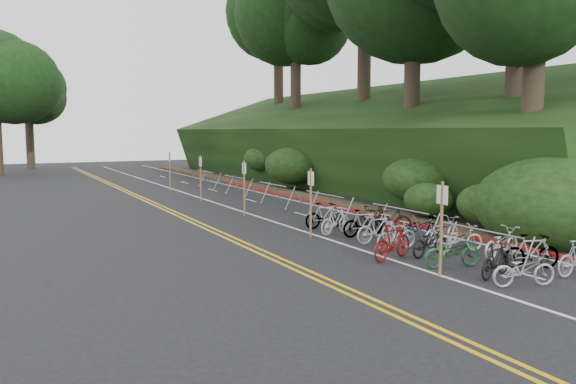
% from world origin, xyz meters
% --- Properties ---
extents(ground, '(120.00, 120.00, 0.00)m').
position_xyz_m(ground, '(0.00, 0.00, 0.00)').
color(ground, black).
rests_on(ground, ground).
extents(road_markings, '(7.47, 80.00, 0.01)m').
position_xyz_m(road_markings, '(0.63, 10.10, 0.00)').
color(road_markings, gold).
rests_on(road_markings, ground).
extents(red_curb, '(0.25, 28.00, 0.10)m').
position_xyz_m(red_curb, '(5.70, 12.00, 0.05)').
color(red_curb, maroon).
rests_on(red_curb, ground).
extents(embankment, '(14.30, 48.14, 9.11)m').
position_xyz_m(embankment, '(12.96, 19.04, 2.57)').
color(embankment, black).
rests_on(embankment, ground).
extents(tree_cluster, '(33.32, 54.77, 19.96)m').
position_xyz_m(tree_cluster, '(9.76, 22.03, 12.42)').
color(tree_cluster, '#2D2319').
rests_on(tree_cluster, ground).
extents(bike_rack_front, '(1.09, 3.05, 1.07)m').
position_xyz_m(bike_rack_front, '(2.72, -0.89, 0.79)').
color(bike_rack_front, gray).
rests_on(bike_rack_front, ground).
extents(bike_racks_rest, '(1.14, 23.00, 1.17)m').
position_xyz_m(bike_racks_rest, '(3.00, 13.00, 0.85)').
color(bike_racks_rest, gray).
rests_on(bike_racks_rest, ground).
extents(signpost_near, '(0.08, 0.40, 2.52)m').
position_xyz_m(signpost_near, '(1.01, -1.19, 1.44)').
color(signpost_near, brown).
rests_on(signpost_near, ground).
extents(signposts_rest, '(0.08, 18.40, 2.50)m').
position_xyz_m(signposts_rest, '(0.60, 14.00, 1.43)').
color(signposts_rest, brown).
rests_on(signposts_rest, ground).
extents(bike_front, '(1.05, 1.91, 1.10)m').
position_xyz_m(bike_front, '(1.02, 0.85, 0.55)').
color(bike_front, maroon).
rests_on(bike_front, ground).
extents(bike_valet, '(3.29, 11.14, 1.07)m').
position_xyz_m(bike_valet, '(2.93, 1.53, 0.48)').
color(bike_valet, '#9E9EA3').
rests_on(bike_valet, ground).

